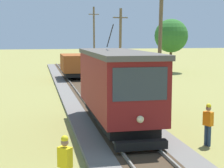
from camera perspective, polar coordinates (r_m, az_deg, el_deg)
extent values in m
cube|color=maroon|center=(17.31, 0.74, 0.17)|extent=(2.50, 8.00, 2.60)
cube|color=#56514C|center=(17.19, 0.75, 4.83)|extent=(2.60, 8.32, 0.22)
cube|color=black|center=(17.58, 0.73, -4.94)|extent=(2.10, 7.04, 0.44)
cube|color=#2D3842|center=(13.39, 4.47, -0.02)|extent=(2.10, 0.03, 1.25)
cube|color=#2D3842|center=(17.58, 4.76, 1.45)|extent=(0.02, 6.72, 1.04)
sphere|color=#F4EAB2|center=(13.59, 4.47, -5.56)|extent=(0.28, 0.28, 0.28)
cylinder|color=black|center=(18.73, -0.32, 7.54)|extent=(0.05, 1.67, 1.19)
cube|color=black|center=(13.70, 4.59, -9.56)|extent=(2.00, 0.36, 0.32)
cylinder|color=black|center=(15.46, 2.54, -6.70)|extent=(1.54, 0.80, 0.80)
cylinder|color=black|center=(19.73, -0.68, -3.56)|extent=(1.54, 0.80, 0.80)
cube|color=#93471E|center=(37.53, -6.07, 3.33)|extent=(2.40, 5.20, 1.70)
cube|color=black|center=(37.62, -6.05, 1.69)|extent=(2.02, 4.78, 0.38)
cylinder|color=black|center=(36.08, -5.80, 1.44)|extent=(1.54, 0.76, 0.76)
cylinder|color=black|center=(39.17, -6.28, 1.92)|extent=(1.54, 0.76, 0.76)
cylinder|color=brown|center=(23.21, 7.56, 6.29)|extent=(0.24, 0.64, 8.08)
cylinder|color=brown|center=(33.89, 1.30, 5.87)|extent=(0.24, 0.59, 7.05)
cube|color=brown|center=(33.92, 1.32, 10.40)|extent=(1.40, 0.10, 0.10)
cylinder|color=silver|center=(33.81, 0.39, 10.58)|extent=(0.08, 0.08, 0.10)
cylinder|color=silver|center=(34.05, 2.23, 10.55)|extent=(0.08, 0.08, 0.10)
cylinder|color=brown|center=(49.20, -2.84, 7.18)|extent=(0.24, 0.45, 8.40)
cube|color=brown|center=(49.28, -2.87, 10.89)|extent=(1.40, 0.10, 0.10)
cylinder|color=silver|center=(49.21, -3.51, 11.01)|extent=(0.08, 0.08, 0.10)
cylinder|color=silver|center=(49.38, -2.22, 11.01)|extent=(0.08, 0.08, 0.10)
cube|color=yellow|center=(10.46, -7.41, -11.36)|extent=(0.44, 0.44, 0.58)
sphere|color=#936B51|center=(10.33, -7.45, -9.10)|extent=(0.22, 0.22, 0.22)
sphere|color=yellow|center=(10.30, -7.46, -8.57)|extent=(0.21, 0.21, 0.21)
cylinder|color=navy|center=(15.72, 14.57, -7.80)|extent=(0.15, 0.15, 0.86)
cylinder|color=navy|center=(15.63, 15.04, -7.91)|extent=(0.15, 0.15, 0.86)
cube|color=orange|center=(15.50, 14.89, -5.28)|extent=(0.38, 0.45, 0.58)
sphere|color=#936B51|center=(15.41, 14.95, -3.73)|extent=(0.22, 0.22, 0.22)
sphere|color=yellow|center=(15.39, 14.96, -3.36)|extent=(0.21, 0.21, 0.21)
cylinder|color=#4C3823|center=(46.12, 9.22, 3.71)|extent=(0.32, 0.32, 2.99)
sphere|color=#2D6B28|center=(46.02, 9.30, 7.50)|extent=(4.16, 4.16, 4.16)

